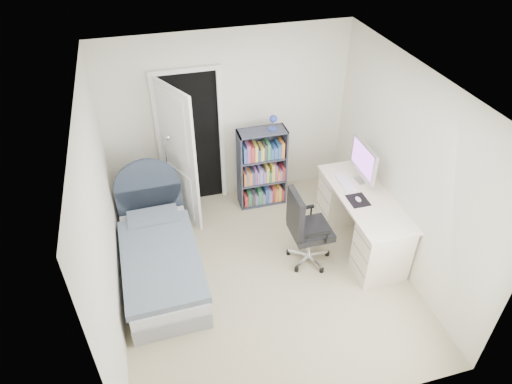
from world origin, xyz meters
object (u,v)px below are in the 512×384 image
object	(u,v)px
nightstand	(133,195)
floor_lamp	(171,185)
desk	(361,217)
office_chair	(305,226)
bookcase	(263,170)
bed	(160,257)

from	to	relation	value
nightstand	floor_lamp	distance (m)	0.59
desk	office_chair	distance (m)	0.87
bookcase	desk	xyz separation A→B (m)	(0.99, -1.20, -0.13)
floor_lamp	bookcase	bearing A→B (deg)	-0.67
office_chair	bed	bearing A→B (deg)	171.35
nightstand	desk	bearing A→B (deg)	-25.72
desk	bookcase	bearing A→B (deg)	129.52
bed	floor_lamp	xyz separation A→B (m)	(0.30, 1.08, 0.29)
bed	floor_lamp	distance (m)	1.15
bookcase	office_chair	xyz separation A→B (m)	(0.15, -1.33, 0.04)
bed	office_chair	distance (m)	1.80
office_chair	nightstand	bearing A→B (deg)	143.10
bed	floor_lamp	world-z (taller)	floor_lamp
bed	office_chair	world-z (taller)	bed
floor_lamp	office_chair	world-z (taller)	floor_lamp
nightstand	bookcase	size ratio (longest dim) A/B	0.39
bed	bookcase	bearing A→B (deg)	33.57
desk	bed	bearing A→B (deg)	177.01
bookcase	floor_lamp	bearing A→B (deg)	179.33
bookcase	desk	world-z (taller)	bookcase
floor_lamp	bookcase	world-z (taller)	bookcase
floor_lamp	desk	world-z (taller)	floor_lamp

